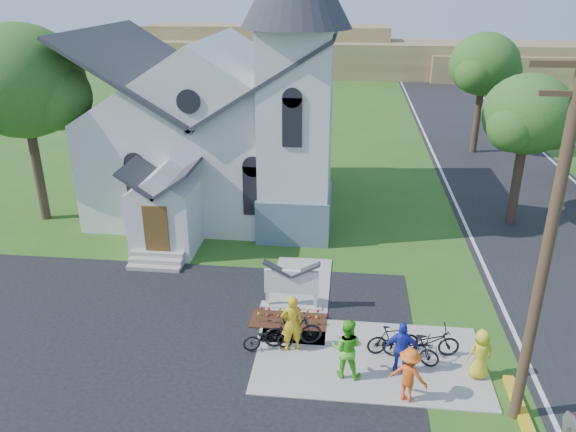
# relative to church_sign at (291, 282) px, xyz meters

# --- Properties ---
(ground) EXTENTS (120.00, 120.00, 0.00)m
(ground) POSITION_rel_church_sign_xyz_m (1.20, -3.20, -1.03)
(ground) COLOR #2B5E1A
(ground) RESTS_ON ground
(parking_lot) EXTENTS (20.00, 16.00, 0.02)m
(parking_lot) POSITION_rel_church_sign_xyz_m (-5.80, -5.20, -1.02)
(parking_lot) COLOR black
(parking_lot) RESTS_ON ground
(road) EXTENTS (8.00, 90.00, 0.02)m
(road) POSITION_rel_church_sign_xyz_m (11.20, 11.80, -1.02)
(road) COLOR black
(road) RESTS_ON ground
(sidewalk) EXTENTS (7.00, 4.00, 0.05)m
(sidewalk) POSITION_rel_church_sign_xyz_m (2.70, -2.70, -1.00)
(sidewalk) COLOR #A39E93
(sidewalk) RESTS_ON ground
(church) EXTENTS (12.35, 12.00, 13.00)m
(church) POSITION_rel_church_sign_xyz_m (-4.28, 9.28, 4.22)
(church) COLOR silver
(church) RESTS_ON ground
(church_sign) EXTENTS (2.20, 0.40, 1.70)m
(church_sign) POSITION_rel_church_sign_xyz_m (0.00, 0.00, 0.00)
(church_sign) COLOR #A39E93
(church_sign) RESTS_ON ground
(flower_bed) EXTENTS (2.60, 1.10, 0.07)m
(flower_bed) POSITION_rel_church_sign_xyz_m (0.00, -0.90, -0.99)
(flower_bed) COLOR #331A0E
(flower_bed) RESTS_ON ground
(utility_pole) EXTENTS (3.45, 0.28, 10.00)m
(utility_pole) POSITION_rel_church_sign_xyz_m (6.56, -4.70, 4.38)
(utility_pole) COLOR #432F21
(utility_pole) RESTS_ON ground
(tree_lot_corner) EXTENTS (5.60, 5.60, 9.15)m
(tree_lot_corner) POSITION_rel_church_sign_xyz_m (-12.80, 6.80, 5.58)
(tree_lot_corner) COLOR #3A2820
(tree_lot_corner) RESTS_ON ground
(tree_road_near) EXTENTS (4.00, 4.00, 7.05)m
(tree_road_near) POSITION_rel_church_sign_xyz_m (9.70, 8.80, 4.18)
(tree_road_near) COLOR #3A2820
(tree_road_near) RESTS_ON ground
(tree_road_mid) EXTENTS (4.40, 4.40, 7.80)m
(tree_road_mid) POSITION_rel_church_sign_xyz_m (10.20, 20.80, 4.75)
(tree_road_mid) COLOR #3A2820
(tree_road_mid) RESTS_ON ground
(distant_hills) EXTENTS (61.00, 10.00, 5.60)m
(distant_hills) POSITION_rel_church_sign_xyz_m (4.56, 53.13, 1.15)
(distant_hills) COLOR brown
(distant_hills) RESTS_ON ground
(cyclist_0) EXTENTS (0.81, 0.67, 1.90)m
(cyclist_0) POSITION_rel_church_sign_xyz_m (0.26, -2.46, -0.03)
(cyclist_0) COLOR gold
(cyclist_0) RESTS_ON sidewalk
(bike_0) EXTENTS (1.69, 0.98, 0.84)m
(bike_0) POSITION_rel_church_sign_xyz_m (-0.45, -2.57, -0.56)
(bike_0) COLOR black
(bike_0) RESTS_ON sidewalk
(cyclist_1) EXTENTS (1.00, 0.82, 1.87)m
(cyclist_1) POSITION_rel_church_sign_xyz_m (1.97, -3.55, -0.04)
(cyclist_1) COLOR #4FCF26
(cyclist_1) RESTS_ON sidewalk
(bike_1) EXTENTS (1.94, 0.99, 1.12)m
(bike_1) POSITION_rel_church_sign_xyz_m (0.29, -2.29, -0.42)
(bike_1) COLOR black
(bike_1) RESTS_ON sidewalk
(cyclist_2) EXTENTS (1.01, 0.46, 1.70)m
(cyclist_2) POSITION_rel_church_sign_xyz_m (3.58, -3.26, -0.13)
(cyclist_2) COLOR #2531BC
(cyclist_2) RESTS_ON sidewalk
(bike_2) EXTENTS (1.87, 1.18, 0.93)m
(bike_2) POSITION_rel_church_sign_xyz_m (3.91, -2.67, -0.51)
(bike_2) COLOR black
(bike_2) RESTS_ON sidewalk
(cyclist_3) EXTENTS (1.21, 0.96, 1.63)m
(cyclist_3) POSITION_rel_church_sign_xyz_m (3.68, -4.40, -0.16)
(cyclist_3) COLOR orange
(cyclist_3) RESTS_ON sidewalk
(bike_3) EXTENTS (1.72, 0.84, 0.99)m
(bike_3) POSITION_rel_church_sign_xyz_m (3.41, -2.33, -0.48)
(bike_3) COLOR black
(bike_3) RESTS_ON sidewalk
(cyclist_4) EXTENTS (0.87, 0.68, 1.57)m
(cyclist_4) POSITION_rel_church_sign_xyz_m (5.83, -3.18, -0.19)
(cyclist_4) COLOR yellow
(cyclist_4) RESTS_ON sidewalk
(bike_4) EXTENTS (2.00, 0.89, 1.02)m
(bike_4) POSITION_rel_church_sign_xyz_m (4.47, -2.35, -0.47)
(bike_4) COLOR black
(bike_4) RESTS_ON sidewalk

